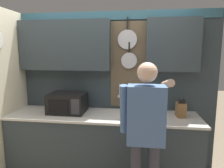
{
  "coord_description": "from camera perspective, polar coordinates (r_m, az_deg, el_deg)",
  "views": [
    {
      "loc": [
        0.48,
        -2.6,
        1.73
      ],
      "look_at": [
        0.1,
        0.22,
        1.28
      ],
      "focal_mm": 32.0,
      "sensor_mm": 36.0,
      "label": 1
    }
  ],
  "objects": [
    {
      "name": "microwave",
      "position": [
        2.91,
        -12.56,
        -5.25
      ],
      "size": [
        0.5,
        0.4,
        0.27
      ],
      "color": "black",
      "rests_on": "base_cabinet_counter"
    },
    {
      "name": "utensil_crock",
      "position": [
        2.75,
        7.95,
        -7.1
      ],
      "size": [
        0.1,
        0.11,
        0.32
      ],
      "color": "white",
      "rests_on": "base_cabinet_counter"
    },
    {
      "name": "person",
      "position": [
        2.13,
        9.62,
        -11.95
      ],
      "size": [
        0.54,
        0.64,
        1.64
      ],
      "color": "#383842",
      "rests_on": "ground_plane"
    },
    {
      "name": "base_cabinet_counter",
      "position": [
        2.94,
        -2.54,
        -17.04
      ],
      "size": [
        2.59,
        0.67,
        0.89
      ],
      "color": "#2D383D",
      "rests_on": "ground_plane"
    },
    {
      "name": "back_wall_unit",
      "position": [
        2.95,
        -2.17,
        3.93
      ],
      "size": [
        3.16,
        0.2,
        2.31
      ],
      "color": "#2D383D",
      "rests_on": "ground_plane"
    },
    {
      "name": "knife_block",
      "position": [
        2.8,
        19.07,
        -6.92
      ],
      "size": [
        0.12,
        0.16,
        0.27
      ],
      "color": "brown",
      "rests_on": "base_cabinet_counter"
    }
  ]
}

